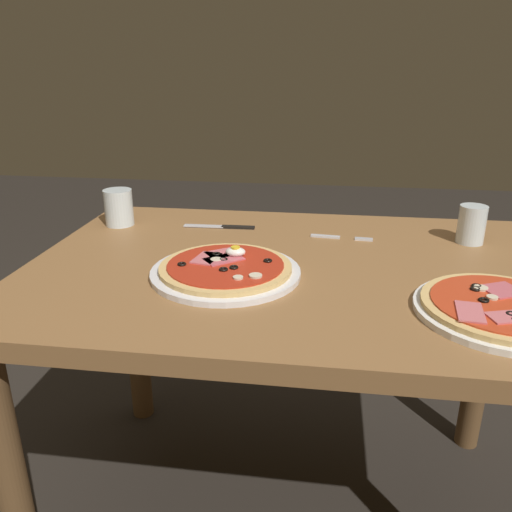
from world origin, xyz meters
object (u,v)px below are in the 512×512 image
(knife, at_px, (224,227))
(water_glass_far, at_px, (471,227))
(pizza_across_left, at_px, (502,309))
(pizza_foreground, at_px, (226,269))
(fork, at_px, (336,237))
(water_glass_near, at_px, (119,210))
(dining_table, at_px, (296,309))

(knife, bearing_deg, water_glass_far, -3.17)
(pizza_across_left, height_order, water_glass_far, water_glass_far)
(pizza_across_left, bearing_deg, pizza_foreground, 167.90)
(pizza_across_left, relative_size, fork, 1.93)
(water_glass_near, xyz_separation_m, fork, (0.59, -0.03, -0.04))
(fork, bearing_deg, knife, 171.35)
(dining_table, height_order, pizza_across_left, pizza_across_left)
(fork, bearing_deg, pizza_foreground, -130.33)
(water_glass_far, height_order, fork, water_glass_far)
(dining_table, bearing_deg, knife, 132.16)
(knife, bearing_deg, pizza_foreground, -78.11)
(pizza_foreground, relative_size, pizza_across_left, 1.04)
(dining_table, relative_size, pizza_foreground, 3.79)
(pizza_foreground, xyz_separation_m, water_glass_near, (-0.36, 0.31, 0.03))
(water_glass_far, xyz_separation_m, fork, (-0.33, -0.01, -0.04))
(pizza_foreground, distance_m, water_glass_far, 0.63)
(pizza_across_left, bearing_deg, water_glass_near, 154.43)
(pizza_across_left, relative_size, water_glass_near, 3.09)
(water_glass_near, xyz_separation_m, knife, (0.29, 0.01, -0.04))
(dining_table, xyz_separation_m, water_glass_near, (-0.51, 0.23, 0.16))
(knife, bearing_deg, dining_table, -47.84)
(pizza_foreground, relative_size, fork, 2.01)
(knife, bearing_deg, pizza_across_left, -36.31)
(pizza_foreground, relative_size, water_glass_far, 3.35)
(water_glass_far, bearing_deg, water_glass_near, 178.58)
(water_glass_far, distance_m, knife, 0.63)
(dining_table, bearing_deg, water_glass_far, 26.02)
(pizza_foreground, bearing_deg, fork, 49.67)
(water_glass_near, xyz_separation_m, water_glass_far, (0.92, -0.02, -0.00))
(dining_table, distance_m, water_glass_near, 0.58)
(pizza_across_left, distance_m, fork, 0.48)
(fork, bearing_deg, water_glass_near, 176.74)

